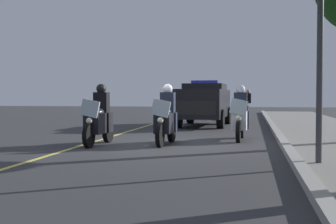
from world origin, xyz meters
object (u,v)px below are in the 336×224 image
object	(u,v)px
police_motorcycle_trailing	(240,118)
cyclist_background	(248,105)
police_motorcycle_lead_left	(99,120)
police_motorcycle_lead_right	(166,120)
police_suv	(204,102)
traffic_light	(321,4)

from	to	relation	value
police_motorcycle_trailing	cyclist_background	world-z (taller)	police_motorcycle_trailing
police_motorcycle_lead_left	police_motorcycle_lead_right	size ratio (longest dim) A/B	1.00
police_suv	traffic_light	size ratio (longest dim) A/B	1.19
police_suv	police_motorcycle_lead_right	bearing A→B (deg)	-2.09
police_motorcycle_lead_left	police_motorcycle_lead_right	bearing A→B (deg)	105.44
police_motorcycle_lead_right	cyclist_background	xyz separation A→B (m)	(-13.51, 2.21, 0.14)
police_motorcycle_lead_right	police_suv	size ratio (longest dim) A/B	0.43
police_motorcycle_lead_left	police_suv	xyz separation A→B (m)	(-8.48, 2.11, 0.37)
police_motorcycle_trailing	police_suv	xyz separation A→B (m)	(-6.40, -1.75, 0.37)
police_motorcycle_lead_left	police_motorcycle_trailing	world-z (taller)	same
police_motorcycle_trailing	police_suv	bearing A→B (deg)	-164.73
police_motorcycle_lead_left	traffic_light	distance (m)	6.78
police_motorcycle_trailing	traffic_light	size ratio (longest dim) A/B	0.51
traffic_light	police_suv	bearing A→B (deg)	-163.85
police_suv	police_motorcycle_lead_left	bearing A→B (deg)	-13.99
police_motorcycle_lead_left	police_motorcycle_trailing	xyz separation A→B (m)	(-2.09, 3.86, 0.00)
police_motorcycle_lead_left	police_motorcycle_lead_right	distance (m)	1.89
cyclist_background	police_suv	bearing A→B (deg)	-19.14
police_motorcycle_lead_left	traffic_light	xyz separation A→B (m)	(3.16, 5.48, 2.44)
cyclist_background	police_motorcycle_lead_left	bearing A→B (deg)	-16.05
police_motorcycle_trailing	police_suv	size ratio (longest dim) A/B	0.43
police_motorcycle_lead_left	police_motorcycle_lead_right	world-z (taller)	same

